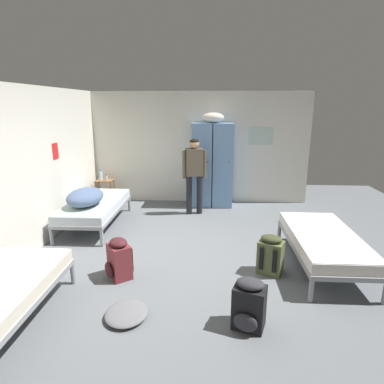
% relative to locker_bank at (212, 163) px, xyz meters
% --- Properties ---
extents(ground_plane, '(9.55, 9.55, 0.00)m').
position_rel_locker_bank_xyz_m(ground_plane, '(-0.31, -2.70, -0.97)').
color(ground_plane, slate).
extents(room_backdrop, '(5.00, 6.03, 2.53)m').
position_rel_locker_bank_xyz_m(room_backdrop, '(-1.65, -1.33, 0.29)').
color(room_backdrop, silver).
rests_on(room_backdrop, ground_plane).
extents(locker_bank, '(0.90, 0.55, 2.07)m').
position_rel_locker_bank_xyz_m(locker_bank, '(0.00, 0.00, 0.00)').
color(locker_bank, '#6B93C6').
rests_on(locker_bank, ground_plane).
extents(shelf_unit, '(0.38, 0.30, 0.57)m').
position_rel_locker_bank_xyz_m(shelf_unit, '(-2.45, -0.07, -0.62)').
color(shelf_unit, brown).
rests_on(shelf_unit, ground_plane).
extents(bed_left_rear, '(0.90, 1.90, 0.49)m').
position_rel_locker_bank_xyz_m(bed_left_rear, '(-2.20, -1.45, -0.59)').
color(bed_left_rear, gray).
rests_on(bed_left_rear, ground_plane).
extents(bed_right, '(0.90, 1.90, 0.49)m').
position_rel_locker_bank_xyz_m(bed_right, '(1.58, -2.82, -0.59)').
color(bed_right, gray).
rests_on(bed_right, ground_plane).
extents(bedding_heap, '(0.60, 0.86, 0.30)m').
position_rel_locker_bank_xyz_m(bedding_heap, '(-2.26, -1.71, -0.33)').
color(bedding_heap, slate).
rests_on(bedding_heap, bed_left_rear).
extents(person_traveler, '(0.49, 0.26, 1.58)m').
position_rel_locker_bank_xyz_m(person_traveler, '(-0.37, -0.63, -0.02)').
color(person_traveler, black).
rests_on(person_traveler, ground_plane).
extents(water_bottle, '(0.07, 0.07, 0.23)m').
position_rel_locker_bank_xyz_m(water_bottle, '(-2.53, -0.05, -0.29)').
color(water_bottle, '#B2DBEA').
rests_on(water_bottle, shelf_unit).
extents(lotion_bottle, '(0.05, 0.05, 0.15)m').
position_rel_locker_bank_xyz_m(lotion_bottle, '(-2.38, -0.11, -0.33)').
color(lotion_bottle, beige).
rests_on(lotion_bottle, shelf_unit).
extents(backpack_maroon, '(0.42, 0.41, 0.55)m').
position_rel_locker_bank_xyz_m(backpack_maroon, '(-1.23, -3.32, -0.71)').
color(backpack_maroon, maroon).
rests_on(backpack_maroon, ground_plane).
extents(backpack_black, '(0.38, 0.39, 0.55)m').
position_rel_locker_bank_xyz_m(backpack_black, '(0.38, -4.24, -0.71)').
color(backpack_black, black).
rests_on(backpack_black, ground_plane).
extents(backpack_olive, '(0.39, 0.40, 0.55)m').
position_rel_locker_bank_xyz_m(backpack_olive, '(0.80, -3.07, -0.71)').
color(backpack_olive, '#566038').
rests_on(backpack_olive, ground_plane).
extents(clothes_pile_grey, '(0.46, 0.52, 0.09)m').
position_rel_locker_bank_xyz_m(clothes_pile_grey, '(-0.93, -4.15, -0.93)').
color(clothes_pile_grey, slate).
rests_on(clothes_pile_grey, ground_plane).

